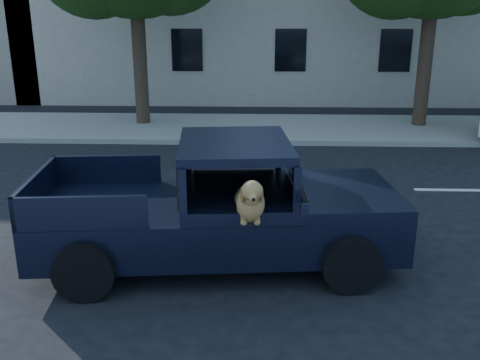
{
  "coord_description": "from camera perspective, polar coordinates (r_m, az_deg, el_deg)",
  "views": [
    {
      "loc": [
        -0.17,
        -7.65,
        3.74
      ],
      "look_at": [
        -0.43,
        -0.54,
        1.45
      ],
      "focal_mm": 40.0,
      "sensor_mm": 36.0,
      "label": 1
    }
  ],
  "objects": [
    {
      "name": "lane_stripes",
      "position": [
        11.86,
        12.53,
        -0.94
      ],
      "size": [
        21.6,
        0.14,
        0.01
      ],
      "primitive_type": null,
      "color": "silver",
      "rests_on": "ground"
    },
    {
      "name": "pickup_truck",
      "position": [
        8.12,
        -2.97,
        -4.57
      ],
      "size": [
        5.51,
        2.9,
        1.91
      ],
      "rotation": [
        0.0,
        0.0,
        0.09
      ],
      "color": "black",
      "rests_on": "ground"
    },
    {
      "name": "far_sidewalk",
      "position": [
        17.25,
        2.63,
        5.56
      ],
      "size": [
        60.0,
        4.0,
        0.15
      ],
      "primitive_type": "cube",
      "color": "gray",
      "rests_on": "ground"
    },
    {
      "name": "ground",
      "position": [
        8.52,
        3.05,
        -8.22
      ],
      "size": [
        120.0,
        120.0,
        0.0
      ],
      "primitive_type": "plane",
      "color": "black",
      "rests_on": "ground"
    }
  ]
}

